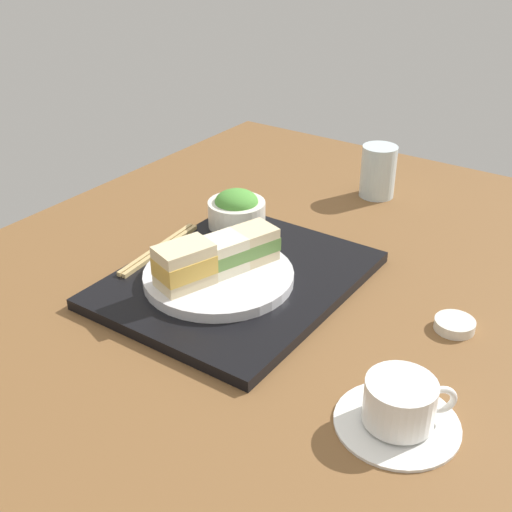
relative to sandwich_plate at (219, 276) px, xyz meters
The scene contains 11 objects.
ground_plane 6.44cm from the sandwich_plate, 103.35° to the left, with size 140.00×100.00×3.00cm, color brown.
serving_tray 3.67cm from the sandwich_plate, 159.01° to the left, with size 39.45×32.13×1.72cm, color black.
sandwich_plate is the anchor object (origin of this frame).
sandwich_near 6.73cm from the sandwich_plate, 162.27° to the left, with size 9.52×7.61×5.24cm.
sandwich_middle 3.45cm from the sandwich_plate, ahead, with size 9.50×7.59×5.32cm.
sandwich_far 7.01cm from the sandwich_plate, 17.73° to the right, with size 9.28×7.69×6.30cm.
salad_bowl 19.11cm from the sandwich_plate, 152.12° to the right, with size 10.02×10.02×6.57cm.
chopsticks_pair 13.81cm from the sandwich_plate, 98.00° to the right, with size 19.39×3.36×0.70cm.
coffee_cup 36.13cm from the sandwich_plate, 71.79° to the left, with size 14.44×14.44×6.06cm.
drinking_glass 46.44cm from the sandwich_plate, behind, with size 6.86×6.86×10.24cm, color silver.
small_sauce_dish 34.68cm from the sandwich_plate, 107.72° to the left, with size 5.61×5.61×1.49cm, color silver.
Camera 1 is at (68.14, 48.35, 53.47)cm, focal length 46.41 mm.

